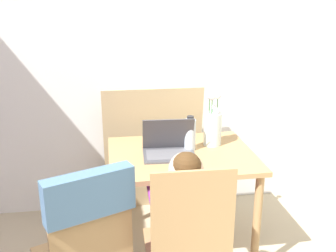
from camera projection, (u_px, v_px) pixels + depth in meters
The scene contains 9 objects.
wall_back at pixel (199, 52), 3.01m from camera, with size 6.40×0.05×2.50m.
dining_table at pixel (181, 168), 2.52m from camera, with size 0.91×0.72×0.71m.
chair_occupied at pixel (188, 248), 1.93m from camera, with size 0.41×0.41×0.95m.
chair_spare at pixel (87, 233), 1.78m from camera, with size 0.53×0.55×0.96m.
person_seated at pixel (183, 212), 2.01m from camera, with size 0.34×0.43×0.96m.
laptop at pixel (169, 146), 2.46m from camera, with size 0.33×0.26×0.23m.
flower_vase at pixel (213, 126), 2.59m from camera, with size 0.12×0.12×0.36m.
water_bottle at pixel (190, 134), 2.51m from camera, with size 0.07×0.07×0.23m.
cardboard_panel at pixel (153, 151), 3.06m from camera, with size 0.75×0.16×1.02m.
Camera 1 is at (-0.69, -0.74, 1.66)m, focal length 42.00 mm.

